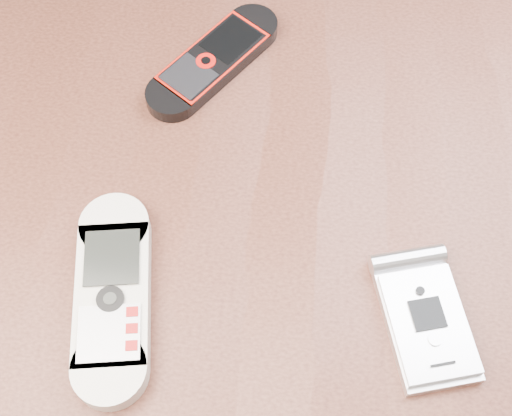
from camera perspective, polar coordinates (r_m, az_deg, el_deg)
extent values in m
plane|color=#472B19|center=(1.30, -0.23, -16.14)|extent=(4.00, 4.00, 0.00)
cube|color=black|center=(0.60, -0.47, -1.22)|extent=(1.20, 0.80, 0.03)
cube|color=beige|center=(0.56, -11.40, -6.86)|extent=(0.08, 0.18, 0.02)
cube|color=black|center=(0.67, -3.42, 11.70)|extent=(0.13, 0.15, 0.02)
cube|color=silver|center=(0.56, 13.48, -8.80)|extent=(0.08, 0.12, 0.02)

